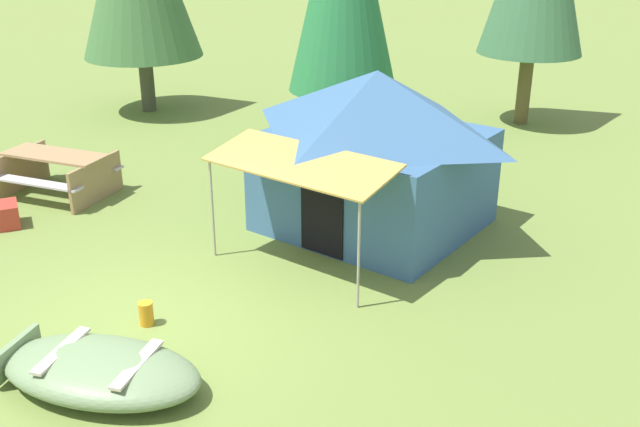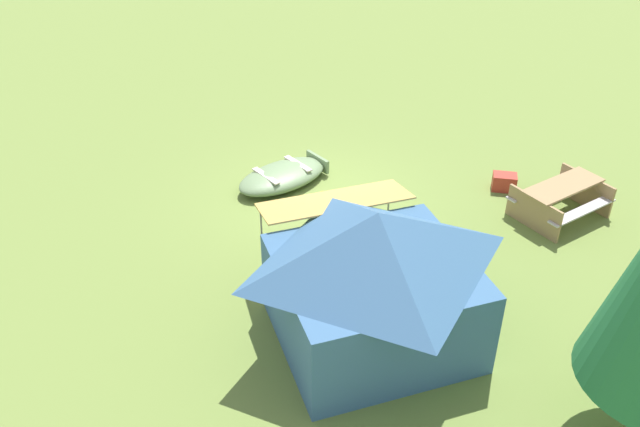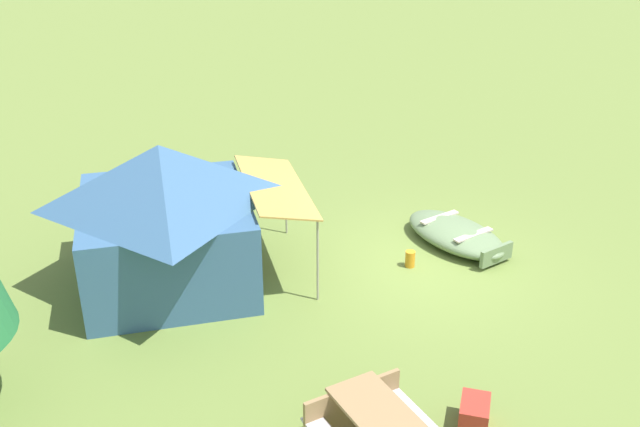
% 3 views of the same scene
% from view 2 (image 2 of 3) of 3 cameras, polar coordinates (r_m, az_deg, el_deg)
% --- Properties ---
extents(ground_plane, '(80.00, 80.00, 0.00)m').
position_cam_2_polar(ground_plane, '(15.40, 0.23, 1.02)').
color(ground_plane, olive).
extents(beached_rowboat, '(2.56, 1.81, 0.44)m').
position_cam_2_polar(beached_rowboat, '(15.98, -3.14, 3.19)').
color(beached_rowboat, '#688257').
rests_on(beached_rowboat, ground_plane).
extents(canvas_cabin_tent, '(3.56, 4.21, 2.56)m').
position_cam_2_polar(canvas_cabin_tent, '(11.06, 4.61, -5.28)').
color(canvas_cabin_tent, '#375F88').
rests_on(canvas_cabin_tent, ground_plane).
extents(picnic_table, '(2.12, 1.73, 0.78)m').
position_cam_2_polar(picnic_table, '(15.55, 19.61, 1.34)').
color(picnic_table, '#9A794E').
rests_on(picnic_table, ground_plane).
extents(cooler_box, '(0.66, 0.61, 0.39)m').
position_cam_2_polar(cooler_box, '(16.34, 15.24, 2.57)').
color(cooler_box, '#B13326').
rests_on(cooler_box, ground_plane).
extents(fuel_can, '(0.26, 0.26, 0.31)m').
position_cam_2_polar(fuel_can, '(15.20, 0.29, 1.23)').
color(fuel_can, orange).
rests_on(fuel_can, ground_plane).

